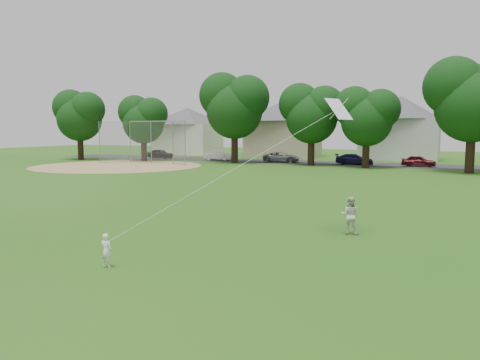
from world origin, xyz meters
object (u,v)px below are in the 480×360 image
at_px(toddler, 106,250).
at_px(baseball_backstop, 149,143).
at_px(older_boy, 350,215).
at_px(kite, 236,168).

bearing_deg(toddler, baseball_backstop, -59.56).
bearing_deg(older_boy, toddler, 50.78).
bearing_deg(older_boy, baseball_backstop, -45.77).
height_order(kite, baseball_backstop, kite).
bearing_deg(toddler, older_boy, -130.42).
height_order(toddler, baseball_backstop, baseball_backstop).
distance_m(toddler, baseball_backstop, 41.28).
bearing_deg(older_boy, kite, 51.00).
distance_m(toddler, older_boy, 9.05).
xyz_separation_m(older_boy, baseball_backstop, (-28.87, 26.53, 1.71)).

